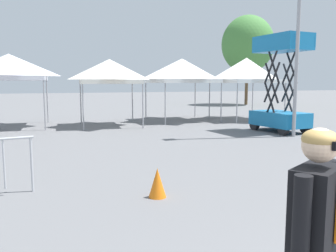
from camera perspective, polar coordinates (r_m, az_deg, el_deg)
The scene contains 8 objects.
canopy_tent_behind_left at distance 17.54m, azimuth -24.58°, elevation 8.75°, with size 3.40×3.40×3.35m.
canopy_tent_left_of_center at distance 16.82m, azimuth -9.56°, elevation 8.77°, with size 2.97×2.97×3.15m.
canopy_tent_far_left at distance 18.93m, azimuth 2.29°, elevation 9.02°, with size 3.30×3.30×3.33m.
canopy_tent_far_right at distance 19.95m, azimuth 12.72°, elevation 8.86°, with size 3.14×3.14×3.41m.
scissor_lift at distance 15.32m, azimuth 17.87°, elevation 3.60°, with size 1.60×2.41×3.99m.
person_foreground at distance 2.65m, azimuth 22.90°, elevation -16.48°, with size 0.59×0.41×1.78m.
tree_behind_tents_left at distance 33.46m, azimuth 12.90°, elevation 12.90°, with size 4.73×4.73×8.12m.
traffic_cone_lot_center at distance 6.37m, azimuth -1.75°, elevation -9.27°, with size 0.32×0.32×0.54m, color orange.
Camera 1 is at (-2.61, -0.47, 2.07)m, focal length 37.23 mm.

